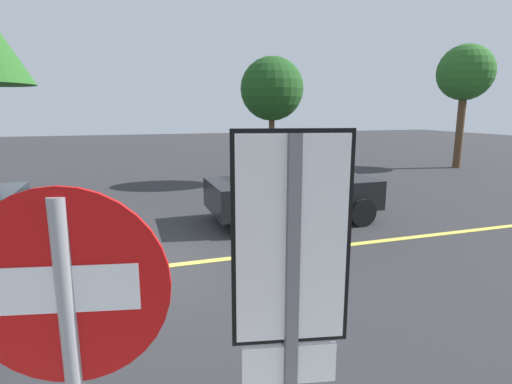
{
  "coord_description": "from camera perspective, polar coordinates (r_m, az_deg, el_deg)",
  "views": [
    {
      "loc": [
        0.49,
        -6.57,
        2.59
      ],
      "look_at": [
        2.68,
        0.14,
        1.16
      ],
      "focal_mm": 28.14,
      "sensor_mm": 36.0,
      "label": 1
    }
  ],
  "objects": [
    {
      "name": "tree_right_verge",
      "position": [
        14.42,
        2.28,
        14.37
      ],
      "size": [
        2.2,
        2.2,
        4.44
      ],
      "color": "#513823",
      "rests_on": "ground_plane"
    },
    {
      "name": "lane_marking_centre",
      "position": [
        7.5,
        2.68,
        -8.71
      ],
      "size": [
        28.0,
        0.16,
        0.01
      ],
      "primitive_type": "cube",
      "color": "#E0D14C"
    },
    {
      "name": "car_black_near_curb",
      "position": [
        9.56,
        5.46,
        0.87
      ],
      "size": [
        3.9,
        2.11,
        1.69
      ],
      "color": "black",
      "rests_on": "ground_plane"
    },
    {
      "name": "speed_limit_sign",
      "position": [
        1.9,
        4.95,
        -14.47
      ],
      "size": [
        0.53,
        0.13,
        2.52
      ],
      "color": "#4C4C51",
      "rests_on": "ground_plane"
    },
    {
      "name": "tree_left_verge",
      "position": [
        20.7,
        27.61,
        14.66
      ],
      "size": [
        2.43,
        2.43,
        5.47
      ],
      "color": "#513823",
      "rests_on": "ground_plane"
    },
    {
      "name": "ground_plane",
      "position": [
        7.08,
        -21.11,
        -10.79
      ],
      "size": [
        80.0,
        80.0,
        0.0
      ],
      "primitive_type": "plane",
      "color": "#2D2D30"
    },
    {
      "name": "stop_sign",
      "position": [
        1.82,
        -24.39,
        -22.73
      ],
      "size": [
        0.75,
        0.18,
        2.34
      ],
      "color": "gray",
      "rests_on": "ground_plane"
    }
  ]
}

